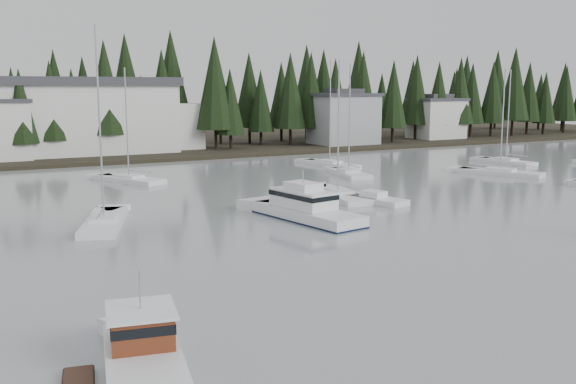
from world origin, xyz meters
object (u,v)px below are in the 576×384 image
(lobster_boat_brown, at_px, (142,364))
(sailboat_3, at_px, (338,197))
(house_east_b, at_px, (436,117))
(cabin_cruiser_center, at_px, (306,211))
(harbor_inn, at_px, (103,116))
(sailboat_1, at_px, (506,163))
(sailboat_8, at_px, (129,181))
(sailboat_9, at_px, (349,175))
(sailboat_2, at_px, (500,174))
(sailboat_4, at_px, (104,224))
(runabout_1, at_px, (373,201))
(house_east_a, at_px, (343,118))
(sailboat_7, at_px, (330,165))

(lobster_boat_brown, distance_m, sailboat_3, 38.19)
(house_east_b, height_order, cabin_cruiser_center, house_east_b)
(harbor_inn, relative_size, sailboat_1, 2.31)
(sailboat_8, height_order, sailboat_9, sailboat_9)
(sailboat_2, xyz_separation_m, sailboat_3, (-24.84, -4.24, 0.00))
(sailboat_4, bearing_deg, runabout_1, -74.52)
(sailboat_1, xyz_separation_m, sailboat_8, (-48.21, 6.96, -0.01))
(sailboat_3, bearing_deg, house_east_a, -26.16)
(sailboat_3, height_order, sailboat_7, sailboat_7)
(sailboat_3, distance_m, sailboat_7, 23.66)
(sailboat_2, height_order, sailboat_3, sailboat_3)
(sailboat_8, bearing_deg, runabout_1, -171.68)
(house_east_b, distance_m, sailboat_4, 85.58)
(sailboat_2, bearing_deg, sailboat_4, 72.38)
(cabin_cruiser_center, bearing_deg, sailboat_7, -44.79)
(house_east_a, bearing_deg, sailboat_8, -150.80)
(sailboat_3, bearing_deg, sailboat_9, -29.93)
(house_east_a, relative_size, harbor_inn, 0.36)
(sailboat_4, bearing_deg, harbor_inn, 6.93)
(house_east_b, xyz_separation_m, runabout_1, (-48.67, -48.17, -4.27))
(harbor_inn, relative_size, sailboat_2, 2.33)
(sailboat_2, distance_m, runabout_1, 24.79)
(sailboat_7, xyz_separation_m, runabout_1, (-10.44, -24.22, 0.05))
(harbor_inn, relative_size, runabout_1, 4.43)
(harbor_inn, xyz_separation_m, sailboat_4, (-10.64, -49.02, -5.69))
(lobster_boat_brown, distance_m, sailboat_7, 61.49)
(sailboat_7, xyz_separation_m, sailboat_9, (-2.75, -8.59, -0.00))
(harbor_inn, relative_size, sailboat_7, 2.13)
(lobster_boat_brown, distance_m, cabin_cruiser_center, 27.75)
(cabin_cruiser_center, relative_size, runabout_1, 1.59)
(sailboat_2, bearing_deg, house_east_b, -57.60)
(sailboat_7, relative_size, sailboat_9, 1.05)
(cabin_cruiser_center, relative_size, sailboat_9, 0.80)
(sailboat_1, height_order, sailboat_7, sailboat_7)
(sailboat_2, bearing_deg, sailboat_9, 38.53)
(cabin_cruiser_center, bearing_deg, sailboat_4, 60.14)
(house_east_b, relative_size, sailboat_4, 0.64)
(sailboat_9, bearing_deg, harbor_inn, 41.28)
(house_east_b, distance_m, cabin_cruiser_center, 77.47)
(sailboat_1, bearing_deg, sailboat_7, 62.67)
(sailboat_3, distance_m, sailboat_9, 14.96)
(harbor_inn, distance_m, sailboat_2, 55.89)
(harbor_inn, height_order, sailboat_7, sailboat_7)
(house_east_a, relative_size, sailboat_1, 0.83)
(house_east_b, height_order, sailboat_4, sailboat_4)
(harbor_inn, relative_size, cabin_cruiser_center, 2.79)
(house_east_b, height_order, sailboat_1, sailboat_1)
(sailboat_1, distance_m, sailboat_8, 48.71)
(house_east_a, distance_m, sailboat_2, 38.66)
(sailboat_8, bearing_deg, lobster_boat_brown, 139.46)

